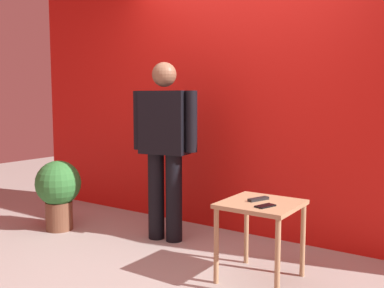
% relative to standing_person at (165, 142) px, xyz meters
% --- Properties ---
extents(ground_plane, '(12.00, 12.00, 0.00)m').
position_rel_standing_person_xyz_m(ground_plane, '(0.45, -0.63, -0.90)').
color(ground_plane, '#9E9991').
extents(back_wall_red, '(5.49, 0.12, 2.64)m').
position_rel_standing_person_xyz_m(back_wall_red, '(0.45, 0.64, 0.42)').
color(back_wall_red, red).
rests_on(back_wall_red, ground_plane).
extents(standing_person, '(0.64, 0.29, 1.61)m').
position_rel_standing_person_xyz_m(standing_person, '(0.00, 0.00, 0.00)').
color(standing_person, black).
rests_on(standing_person, ground_plane).
extents(side_table, '(0.52, 0.52, 0.57)m').
position_rel_standing_person_xyz_m(side_table, '(1.11, -0.32, -0.42)').
color(side_table, tan).
rests_on(side_table, ground_plane).
extents(cell_phone, '(0.11, 0.16, 0.01)m').
position_rel_standing_person_xyz_m(cell_phone, '(1.19, -0.43, -0.33)').
color(cell_phone, black).
rests_on(cell_phone, side_table).
extents(tv_remote, '(0.10, 0.17, 0.02)m').
position_rel_standing_person_xyz_m(tv_remote, '(1.07, -0.29, -0.33)').
color(tv_remote, black).
rests_on(tv_remote, side_table).
extents(potted_plant, '(0.44, 0.44, 0.69)m').
position_rel_standing_person_xyz_m(potted_plant, '(-1.05, -0.35, -0.50)').
color(potted_plant, brown).
rests_on(potted_plant, ground_plane).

